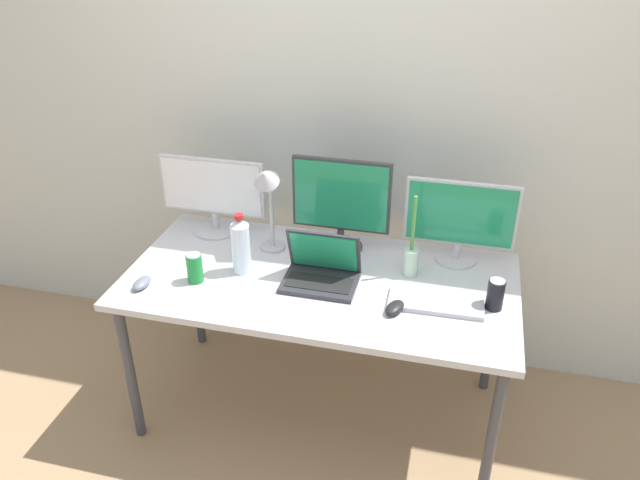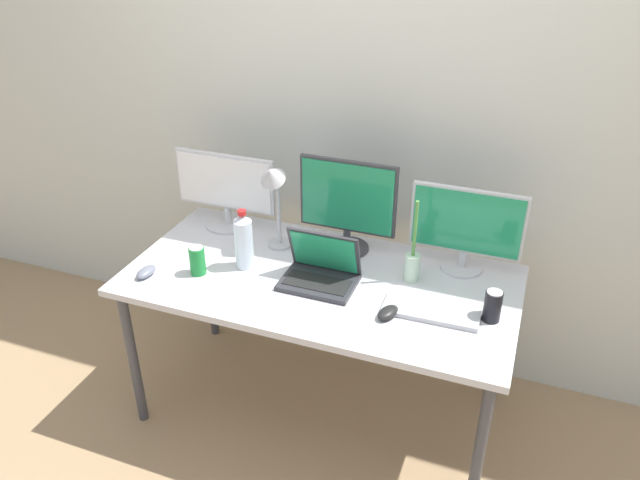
{
  "view_description": "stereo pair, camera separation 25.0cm",
  "coord_description": "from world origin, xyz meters",
  "px_view_note": "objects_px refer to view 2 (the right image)",
  "views": [
    {
      "loc": [
        0.53,
        -2.12,
        2.15
      ],
      "look_at": [
        0.0,
        0.0,
        0.92
      ],
      "focal_mm": 35.0,
      "sensor_mm": 36.0,
      "label": 1
    },
    {
      "loc": [
        0.77,
        -2.04,
        2.15
      ],
      "look_at": [
        0.0,
        0.0,
        0.92
      ],
      "focal_mm": 35.0,
      "sensor_mm": 36.0,
      "label": 2
    }
  ],
  "objects_px": {
    "water_bottle": "(244,241)",
    "mouse_by_laptop": "(146,272)",
    "bamboo_vase": "(412,264)",
    "keyboard_main": "(431,310)",
    "work_desk": "(320,290)",
    "soda_can_near_keyboard": "(197,260)",
    "soda_can_by_laptop": "(493,306)",
    "monitor_left": "(225,188)",
    "mouse_by_keyboard": "(388,313)",
    "desk_lamp": "(274,191)",
    "monitor_right": "(466,227)",
    "monitor_center": "(348,203)",
    "laptop_silver": "(321,271)"
  },
  "relations": [
    {
      "from": "mouse_by_laptop",
      "to": "laptop_silver",
      "type": "bearing_deg",
      "value": 21.52
    },
    {
      "from": "monitor_left",
      "to": "soda_can_by_laptop",
      "type": "height_order",
      "value": "monitor_left"
    },
    {
      "from": "laptop_silver",
      "to": "water_bottle",
      "type": "bearing_deg",
      "value": -179.82
    },
    {
      "from": "monitor_right",
      "to": "keyboard_main",
      "type": "height_order",
      "value": "monitor_right"
    },
    {
      "from": "monitor_center",
      "to": "bamboo_vase",
      "type": "distance_m",
      "value": 0.39
    },
    {
      "from": "mouse_by_keyboard",
      "to": "monitor_left",
      "type": "bearing_deg",
      "value": 173.39
    },
    {
      "from": "monitor_left",
      "to": "monitor_center",
      "type": "bearing_deg",
      "value": -1.97
    },
    {
      "from": "monitor_left",
      "to": "mouse_by_laptop",
      "type": "bearing_deg",
      "value": -101.59
    },
    {
      "from": "keyboard_main",
      "to": "desk_lamp",
      "type": "bearing_deg",
      "value": 161.88
    },
    {
      "from": "water_bottle",
      "to": "soda_can_by_laptop",
      "type": "relative_size",
      "value": 2.12
    },
    {
      "from": "bamboo_vase",
      "to": "mouse_by_laptop",
      "type": "bearing_deg",
      "value": -161.06
    },
    {
      "from": "monitor_center",
      "to": "laptop_silver",
      "type": "height_order",
      "value": "monitor_center"
    },
    {
      "from": "soda_can_by_laptop",
      "to": "soda_can_near_keyboard",
      "type": "bearing_deg",
      "value": -175.18
    },
    {
      "from": "monitor_right",
      "to": "mouse_by_laptop",
      "type": "relative_size",
      "value": 4.38
    },
    {
      "from": "monitor_center",
      "to": "bamboo_vase",
      "type": "xyz_separation_m",
      "value": [
        0.33,
        -0.14,
        -0.15
      ]
    },
    {
      "from": "keyboard_main",
      "to": "work_desk",
      "type": "bearing_deg",
      "value": 169.16
    },
    {
      "from": "monitor_left",
      "to": "water_bottle",
      "type": "distance_m",
      "value": 0.4
    },
    {
      "from": "monitor_left",
      "to": "mouse_by_laptop",
      "type": "distance_m",
      "value": 0.56
    },
    {
      "from": "water_bottle",
      "to": "mouse_by_laptop",
      "type": "bearing_deg",
      "value": -148.95
    },
    {
      "from": "laptop_silver",
      "to": "bamboo_vase",
      "type": "height_order",
      "value": "bamboo_vase"
    },
    {
      "from": "laptop_silver",
      "to": "mouse_by_keyboard",
      "type": "bearing_deg",
      "value": -22.98
    },
    {
      "from": "keyboard_main",
      "to": "desk_lamp",
      "type": "xyz_separation_m",
      "value": [
        -0.75,
        0.22,
        0.28
      ]
    },
    {
      "from": "monitor_left",
      "to": "soda_can_near_keyboard",
      "type": "xyz_separation_m",
      "value": [
        0.09,
        -0.43,
        -0.13
      ]
    },
    {
      "from": "work_desk",
      "to": "keyboard_main",
      "type": "relative_size",
      "value": 4.42
    },
    {
      "from": "bamboo_vase",
      "to": "keyboard_main",
      "type": "bearing_deg",
      "value": -57.54
    },
    {
      "from": "soda_can_by_laptop",
      "to": "monitor_left",
      "type": "bearing_deg",
      "value": 165.54
    },
    {
      "from": "monitor_left",
      "to": "mouse_by_keyboard",
      "type": "height_order",
      "value": "monitor_left"
    },
    {
      "from": "monitor_right",
      "to": "water_bottle",
      "type": "height_order",
      "value": "monitor_right"
    },
    {
      "from": "desk_lamp",
      "to": "water_bottle",
      "type": "bearing_deg",
      "value": -111.26
    },
    {
      "from": "desk_lamp",
      "to": "soda_can_near_keyboard",
      "type": "bearing_deg",
      "value": -127.77
    },
    {
      "from": "work_desk",
      "to": "soda_can_near_keyboard",
      "type": "distance_m",
      "value": 0.53
    },
    {
      "from": "mouse_by_keyboard",
      "to": "keyboard_main",
      "type": "bearing_deg",
      "value": 48.35
    },
    {
      "from": "work_desk",
      "to": "soda_can_near_keyboard",
      "type": "xyz_separation_m",
      "value": [
        -0.49,
        -0.15,
        0.12
      ]
    },
    {
      "from": "laptop_silver",
      "to": "monitor_center",
      "type": "bearing_deg",
      "value": 86.87
    },
    {
      "from": "monitor_left",
      "to": "desk_lamp",
      "type": "relative_size",
      "value": 1.16
    },
    {
      "from": "keyboard_main",
      "to": "mouse_by_keyboard",
      "type": "relative_size",
      "value": 3.46
    },
    {
      "from": "mouse_by_laptop",
      "to": "desk_lamp",
      "type": "distance_m",
      "value": 0.63
    },
    {
      "from": "mouse_by_keyboard",
      "to": "laptop_silver",
      "type": "bearing_deg",
      "value": 176.47
    },
    {
      "from": "keyboard_main",
      "to": "mouse_by_laptop",
      "type": "height_order",
      "value": "mouse_by_laptop"
    },
    {
      "from": "laptop_silver",
      "to": "mouse_by_laptop",
      "type": "distance_m",
      "value": 0.73
    },
    {
      "from": "soda_can_near_keyboard",
      "to": "soda_can_by_laptop",
      "type": "distance_m",
      "value": 1.2
    },
    {
      "from": "monitor_center",
      "to": "soda_can_by_laptop",
      "type": "height_order",
      "value": "monitor_center"
    },
    {
      "from": "work_desk",
      "to": "laptop_silver",
      "type": "xyz_separation_m",
      "value": [
        0.01,
        -0.03,
        0.11
      ]
    },
    {
      "from": "mouse_by_laptop",
      "to": "keyboard_main",
      "type": "bearing_deg",
      "value": 12.26
    },
    {
      "from": "work_desk",
      "to": "mouse_by_keyboard",
      "type": "bearing_deg",
      "value": -25.96
    },
    {
      "from": "mouse_by_keyboard",
      "to": "work_desk",
      "type": "bearing_deg",
      "value": 173.49
    },
    {
      "from": "keyboard_main",
      "to": "water_bottle",
      "type": "distance_m",
      "value": 0.83
    },
    {
      "from": "bamboo_vase",
      "to": "desk_lamp",
      "type": "distance_m",
      "value": 0.66
    },
    {
      "from": "monitor_left",
      "to": "water_bottle",
      "type": "relative_size",
      "value": 1.85
    },
    {
      "from": "monitor_right",
      "to": "bamboo_vase",
      "type": "distance_m",
      "value": 0.27
    }
  ]
}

